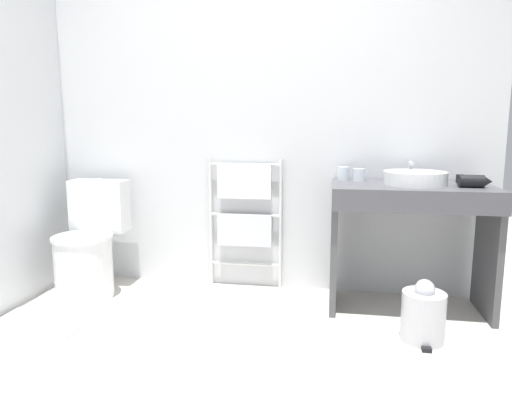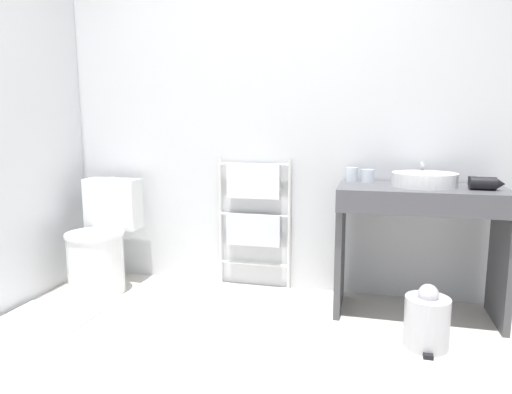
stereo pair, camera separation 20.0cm
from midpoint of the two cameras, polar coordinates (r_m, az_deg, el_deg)
The scene contains 11 objects.
wall_back at distance 3.35m, azimuth -1.12°, elevation 10.25°, with size 3.30×0.12×2.54m, color silver.
toilet at distance 3.48m, azimuth -21.78°, elevation -6.04°, with size 0.41×0.55×0.81m.
towel_radiator at distance 3.31m, azimuth -3.17°, elevation -1.43°, with size 0.55×0.06×0.95m.
vanity_counter at distance 3.03m, azimuth 16.98°, elevation -3.43°, with size 1.00×0.53×0.82m.
sink_basin at distance 3.02m, azimuth 17.49°, elevation 2.32°, with size 0.39×0.39×0.08m.
faucet at distance 3.21m, azimuth 17.07°, elevation 3.46°, with size 0.02×0.10×0.13m.
cup_near_wall at distance 3.15m, azimuth 9.07°, elevation 2.91°, with size 0.08×0.08×0.09m.
cup_near_edge at distance 3.12m, azimuth 10.98°, elevation 2.73°, with size 0.08×0.08×0.08m.
hair_dryer at distance 3.01m, azimuth 23.72°, elevation 1.85°, with size 0.19×0.18×0.08m.
trash_bin at distance 2.74m, azimuth 18.19°, elevation -13.83°, with size 0.24×0.27×0.35m.
bath_mat at distance 3.20m, azimuth -27.07°, elevation -13.85°, with size 0.56×0.36×0.01m, color silver.
Camera 1 is at (0.51, -1.75, 1.19)m, focal length 32.00 mm.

